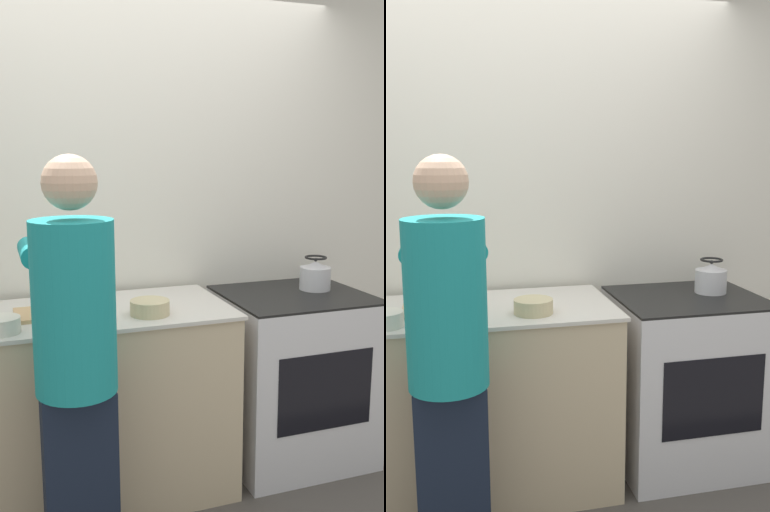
{
  "view_description": "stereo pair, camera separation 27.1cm",
  "coord_description": "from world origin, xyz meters",
  "views": [
    {
      "loc": [
        -0.62,
        -2.29,
        1.66
      ],
      "look_at": [
        0.27,
        0.23,
        1.18
      ],
      "focal_mm": 40.0,
      "sensor_mm": 36.0,
      "label": 1
    },
    {
      "loc": [
        -0.36,
        -2.37,
        1.66
      ],
      "look_at": [
        0.27,
        0.23,
        1.18
      ],
      "focal_mm": 40.0,
      "sensor_mm": 36.0,
      "label": 2
    }
  ],
  "objects": [
    {
      "name": "bowl_prep",
      "position": [
        0.04,
        0.17,
        0.97
      ],
      "size": [
        0.18,
        0.18,
        0.07
      ],
      "color": "#C6B789",
      "rests_on": "counter"
    },
    {
      "name": "oven",
      "position": [
        0.89,
        0.34,
        0.46
      ],
      "size": [
        0.76,
        0.67,
        0.92
      ],
      "color": "silver",
      "rests_on": "ground_plane"
    },
    {
      "name": "wall_back",
      "position": [
        0.0,
        0.74,
        1.3
      ],
      "size": [
        8.0,
        0.05,
        2.6
      ],
      "color": "silver",
      "rests_on": "ground_plane"
    },
    {
      "name": "kettle",
      "position": [
        1.05,
        0.39,
        1.0
      ],
      "size": [
        0.17,
        0.17,
        0.19
      ],
      "color": "silver",
      "rests_on": "oven"
    },
    {
      "name": "bowl_mixing",
      "position": [
        -0.61,
        0.11,
        0.97
      ],
      "size": [
        0.16,
        0.16,
        0.07
      ],
      "color": "silver",
      "rests_on": "counter"
    },
    {
      "name": "person",
      "position": [
        -0.35,
        -0.21,
        0.91
      ],
      "size": [
        0.35,
        0.59,
        1.67
      ],
      "color": "black",
      "rests_on": "ground_plane"
    },
    {
      "name": "cutting_board",
      "position": [
        -0.4,
        0.31,
        0.94
      ],
      "size": [
        0.29,
        0.24,
        0.02
      ],
      "color": "tan",
      "rests_on": "counter"
    },
    {
      "name": "knife",
      "position": [
        -0.37,
        0.32,
        0.96
      ],
      "size": [
        0.2,
        0.04,
        0.01
      ],
      "rotation": [
        0.0,
        0.0,
        0.05
      ],
      "color": "silver",
      "rests_on": "cutting_board"
    },
    {
      "name": "counter",
      "position": [
        -0.41,
        0.33,
        0.47
      ],
      "size": [
        1.74,
        0.69,
        0.93
      ],
      "color": "#C6B28E",
      "rests_on": "ground_plane"
    }
  ]
}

